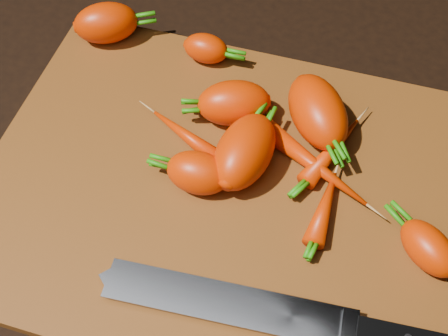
# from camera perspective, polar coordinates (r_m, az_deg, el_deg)

# --- Properties ---
(ground) EXTENTS (2.00, 2.00, 0.01)m
(ground) POSITION_cam_1_polar(r_m,az_deg,el_deg) (0.66, -0.25, -2.40)
(ground) COLOR black
(cutting_board) EXTENTS (0.50, 0.40, 0.01)m
(cutting_board) POSITION_cam_1_polar(r_m,az_deg,el_deg) (0.65, -0.25, -1.89)
(cutting_board) COLOR brown
(cutting_board) RESTS_ON ground
(carrot_0) EXTENTS (0.09, 0.08, 0.05)m
(carrot_0) POSITION_cam_1_polar(r_m,az_deg,el_deg) (0.79, -10.73, 12.90)
(carrot_0) COLOR red
(carrot_0) RESTS_ON cutting_board
(carrot_1) EXTENTS (0.07, 0.04, 0.04)m
(carrot_1) POSITION_cam_1_polar(r_m,az_deg,el_deg) (0.63, -2.38, -0.44)
(carrot_1) COLOR red
(carrot_1) RESTS_ON cutting_board
(carrot_2) EXTENTS (0.10, 0.11, 0.06)m
(carrot_2) POSITION_cam_1_polar(r_m,az_deg,el_deg) (0.68, 8.56, 5.12)
(carrot_2) COLOR red
(carrot_2) RESTS_ON cutting_board
(carrot_3) EXTENTS (0.07, 0.10, 0.06)m
(carrot_3) POSITION_cam_1_polar(r_m,az_deg,el_deg) (0.64, 1.90, 1.51)
(carrot_3) COLOR red
(carrot_3) RESTS_ON cutting_board
(carrot_4) EXTENTS (0.09, 0.08, 0.05)m
(carrot_4) POSITION_cam_1_polar(r_m,az_deg,el_deg) (0.68, 0.90, 5.97)
(carrot_4) COLOR red
(carrot_4) RESTS_ON cutting_board
(carrot_5) EXTENTS (0.05, 0.04, 0.04)m
(carrot_5) POSITION_cam_1_polar(r_m,az_deg,el_deg) (0.75, -1.67, 10.87)
(carrot_5) COLOR red
(carrot_5) RESTS_ON cutting_board
(carrot_6) EXTENTS (0.07, 0.07, 0.04)m
(carrot_6) POSITION_cam_1_polar(r_m,az_deg,el_deg) (0.62, 18.19, -6.97)
(carrot_6) COLOR red
(carrot_6) RESTS_ON cutting_board
(carrot_7) EXTENTS (0.06, 0.10, 0.02)m
(carrot_7) POSITION_cam_1_polar(r_m,az_deg,el_deg) (0.67, 9.87, 1.62)
(carrot_7) COLOR red
(carrot_7) RESTS_ON cutting_board
(carrot_8) EXTENTS (0.13, 0.09, 0.02)m
(carrot_8) POSITION_cam_1_polar(r_m,az_deg,el_deg) (0.66, 8.16, 0.34)
(carrot_8) COLOR red
(carrot_8) RESTS_ON cutting_board
(carrot_9) EXTENTS (0.03, 0.09, 0.02)m
(carrot_9) POSITION_cam_1_polar(r_m,az_deg,el_deg) (0.63, 9.18, -3.57)
(carrot_9) COLOR red
(carrot_9) RESTS_ON cutting_board
(carrot_10) EXTENTS (0.10, 0.06, 0.02)m
(carrot_10) POSITION_cam_1_polar(r_m,az_deg,el_deg) (0.67, -3.32, 2.85)
(carrot_10) COLOR red
(carrot_10) RESTS_ON cutting_board
(knife) EXTENTS (0.36, 0.05, 0.02)m
(knife) POSITION_cam_1_polar(r_m,az_deg,el_deg) (0.58, 1.92, -12.57)
(knife) COLOR gray
(knife) RESTS_ON cutting_board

